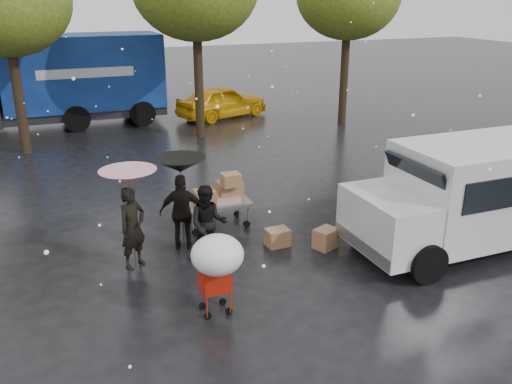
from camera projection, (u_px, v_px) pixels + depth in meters
name	position (u px, v px, depth m)	size (l,w,h in m)	color
ground	(223.00, 267.00, 10.52)	(90.00, 90.00, 0.00)	black
person_pink	(133.00, 228.00, 10.29)	(0.59, 0.39, 1.61)	black
person_middle	(208.00, 224.00, 10.53)	(0.76, 0.59, 1.56)	black
person_black	(183.00, 212.00, 11.03)	(0.94, 0.39, 1.60)	black
umbrella_pink	(128.00, 178.00, 9.94)	(1.06, 1.06, 1.96)	#4C4C4C
umbrella_black	(180.00, 165.00, 10.68)	(1.04, 1.04, 1.96)	#4C4C4C
vendor_cart	(220.00, 196.00, 12.13)	(1.52, 0.80, 1.27)	slate
shopping_cart	(217.00, 259.00, 8.53)	(0.84, 0.84, 1.46)	red
white_van	(473.00, 193.00, 11.03)	(4.91, 2.18, 2.20)	silver
blue_truck	(62.00, 82.00, 21.03)	(8.30, 2.60, 3.50)	navy
box_ground_near	(326.00, 238.00, 11.25)	(0.46, 0.37, 0.42)	brown
box_ground_far	(277.00, 237.00, 11.35)	(0.47, 0.37, 0.37)	brown
yellow_taxi	(222.00, 101.00, 22.88)	(1.60, 3.99, 1.36)	#EDAD0C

